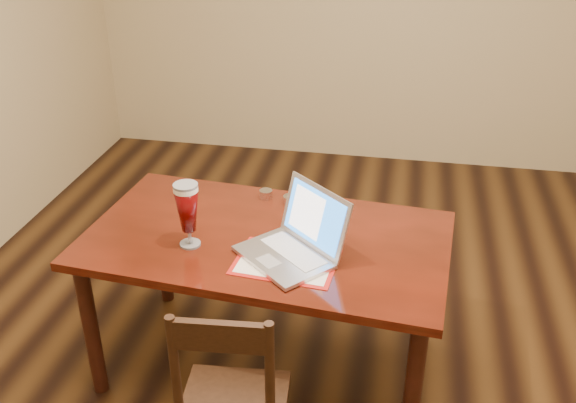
# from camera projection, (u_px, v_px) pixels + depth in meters

# --- Properties ---
(ground) EXTENTS (5.00, 5.00, 0.00)m
(ground) POSITION_uv_depth(u_px,v_px,m) (359.00, 381.00, 2.90)
(ground) COLOR black
(ground) RESTS_ON ground
(dining_table) EXTENTS (1.56, 0.96, 0.98)m
(dining_table) POSITION_uv_depth(u_px,v_px,m) (265.00, 252.00, 2.70)
(dining_table) COLOR #4F150A
(dining_table) RESTS_ON ground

